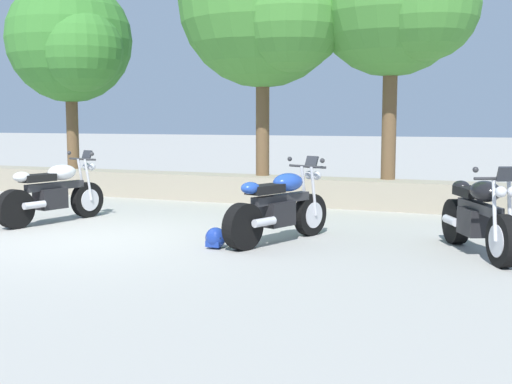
% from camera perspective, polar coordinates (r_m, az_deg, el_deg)
% --- Properties ---
extents(ground_plane, '(120.00, 120.00, 0.00)m').
position_cam_1_polar(ground_plane, '(9.51, -15.36, -4.08)').
color(ground_plane, '#A3A099').
extents(stone_wall, '(36.00, 0.80, 0.55)m').
position_cam_1_polar(stone_wall, '(13.56, -3.00, 0.41)').
color(stone_wall, gray).
rests_on(stone_wall, ground).
extents(motorcycle_white_near_left, '(0.79, 2.04, 1.18)m').
position_cam_1_polar(motorcycle_white_near_left, '(11.11, -17.65, -0.13)').
color(motorcycle_white_near_left, black).
rests_on(motorcycle_white_near_left, ground).
extents(motorcycle_blue_centre, '(0.99, 1.99, 1.18)m').
position_cam_1_polar(motorcycle_blue_centre, '(8.88, 2.16, -1.42)').
color(motorcycle_blue_centre, black).
rests_on(motorcycle_blue_centre, ground).
extents(motorcycle_black_far_right, '(1.11, 1.93, 1.18)m').
position_cam_1_polar(motorcycle_black_far_right, '(8.52, 19.30, -2.12)').
color(motorcycle_black_far_right, black).
rests_on(motorcycle_black_far_right, ground).
extents(rider_helmet, '(0.28, 0.28, 0.28)m').
position_cam_1_polar(rider_helmet, '(8.51, -3.67, -4.15)').
color(rider_helmet, navy).
rests_on(rider_helmet, ground).
extents(leafy_tree_far_left, '(3.05, 2.90, 4.47)m').
position_cam_1_polar(leafy_tree_far_left, '(15.76, -16.17, 12.74)').
color(leafy_tree_far_left, brown).
rests_on(leafy_tree_far_left, stone_wall).
extents(leafy_tree_mid_left, '(3.61, 3.44, 5.25)m').
position_cam_1_polar(leafy_tree_mid_left, '(13.32, 1.12, 16.41)').
color(leafy_tree_mid_left, brown).
rests_on(leafy_tree_mid_left, stone_wall).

